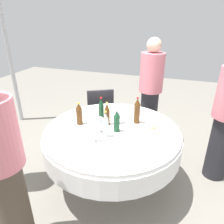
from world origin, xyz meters
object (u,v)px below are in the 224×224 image
at_px(wine_glass_front, 100,122).
at_px(bottle_brown_outer, 137,111).
at_px(wine_glass_outer, 95,133).
at_px(plate_inner, 112,114).
at_px(person_right, 3,168).
at_px(chair_outer, 100,109).
at_px(bottle_clear_mid, 106,125).
at_px(bottle_brown_front, 79,114).
at_px(bottle_dark_green_right, 101,110).
at_px(bottle_dark_green_south, 117,122).
at_px(dining_table, 112,140).
at_px(bottle_brown_west, 107,114).
at_px(wine_glass_right, 118,114).
at_px(person_west, 150,92).
at_px(plate_north, 152,128).

bearing_deg(wine_glass_front, bottle_brown_outer, 135.74).
relative_size(wine_glass_outer, plate_inner, 0.67).
xyz_separation_m(person_right, chair_outer, (-1.93, 0.01, -0.33)).
bearing_deg(person_right, bottle_clear_mid, -93.93).
height_order(bottle_brown_front, bottle_brown_outer, bottle_brown_outer).
height_order(bottle_dark_green_right, chair_outer, bottle_dark_green_right).
height_order(bottle_dark_green_south, wine_glass_outer, bottle_dark_green_south).
relative_size(bottle_dark_green_south, person_right, 0.15).
bearing_deg(bottle_clear_mid, wine_glass_front, -126.40).
distance_m(dining_table, bottle_brown_west, 0.30).
height_order(bottle_brown_front, wine_glass_right, bottle_brown_front).
relative_size(bottle_brown_front, person_west, 0.16).
height_order(wine_glass_outer, person_west, person_west).
bearing_deg(bottle_brown_west, bottle_dark_green_south, 53.10).
distance_m(bottle_brown_west, bottle_brown_outer, 0.35).
xyz_separation_m(wine_glass_front, person_west, (-1.15, 0.35, -0.01)).
bearing_deg(dining_table, bottle_dark_green_south, 71.12).
relative_size(bottle_brown_front, bottle_brown_outer, 0.84).
xyz_separation_m(wine_glass_outer, person_right, (0.71, -0.44, 0.02)).
distance_m(wine_glass_front, person_right, 1.00).
xyz_separation_m(bottle_dark_green_right, plate_inner, (-0.19, 0.07, -0.13)).
distance_m(dining_table, bottle_brown_front, 0.48).
height_order(bottle_brown_front, wine_glass_front, bottle_brown_front).
distance_m(bottle_brown_outer, person_west, 0.82).
relative_size(wine_glass_front, chair_outer, 0.19).
relative_size(dining_table, bottle_dark_green_right, 5.10).
distance_m(dining_table, wine_glass_right, 0.30).
distance_m(bottle_clear_mid, bottle_dark_green_right, 0.36).
relative_size(plate_inner, chair_outer, 0.23).
height_order(wine_glass_right, person_right, person_right).
xyz_separation_m(plate_north, plate_inner, (-0.20, -0.53, -0.00)).
bearing_deg(bottle_clear_mid, person_west, 168.42).
distance_m(bottle_dark_green_right, person_right, 1.21).
xyz_separation_m(bottle_dark_green_right, wine_glass_right, (-0.00, 0.21, -0.02)).
xyz_separation_m(plate_inner, chair_outer, (-0.57, -0.40, -0.23)).
bearing_deg(bottle_brown_outer, wine_glass_front, -44.26).
relative_size(bottle_clear_mid, bottle_brown_outer, 0.92).
relative_size(bottle_dark_green_south, plate_north, 1.19).
bearing_deg(bottle_brown_west, dining_table, 44.46).
bearing_deg(bottle_brown_outer, person_west, 178.61).
bearing_deg(wine_glass_right, wine_glass_outer, -13.09).
height_order(bottle_dark_green_right, wine_glass_right, bottle_dark_green_right).
relative_size(wine_glass_right, person_west, 0.10).
relative_size(bottle_clear_mid, bottle_dark_green_south, 1.17).
height_order(bottle_brown_west, chair_outer, bottle_brown_west).
bearing_deg(person_right, person_west, -82.80).
xyz_separation_m(bottle_dark_green_south, wine_glass_front, (0.07, -0.17, 0.01)).
bearing_deg(person_west, person_right, -97.49).
relative_size(bottle_clear_mid, bottle_brown_front, 1.10).
xyz_separation_m(bottle_dark_green_right, wine_glass_outer, (0.44, 0.11, -0.05)).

